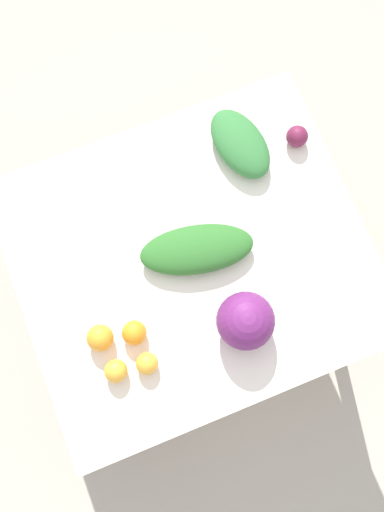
% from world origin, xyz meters
% --- Properties ---
extents(ground_plane, '(8.00, 8.00, 0.00)m').
position_xyz_m(ground_plane, '(0.00, 0.00, 0.00)').
color(ground_plane, '#B2A899').
extents(dining_table, '(1.13, 1.00, 0.74)m').
position_xyz_m(dining_table, '(0.00, 0.00, 0.64)').
color(dining_table, silver).
rests_on(dining_table, ground_plane).
extents(cabbage_purple, '(0.18, 0.18, 0.18)m').
position_xyz_m(cabbage_purple, '(0.07, -0.26, 0.83)').
color(cabbage_purple, '#6B2366').
rests_on(cabbage_purple, dining_table).
extents(greens_bunch_chard, '(0.39, 0.24, 0.08)m').
position_xyz_m(greens_bunch_chard, '(0.02, 0.01, 0.78)').
color(greens_bunch_chard, '#2D6B28').
rests_on(greens_bunch_chard, dining_table).
extents(greens_bunch_beet_tops, '(0.20, 0.30, 0.09)m').
position_xyz_m(greens_bunch_beet_tops, '(0.29, 0.29, 0.78)').
color(greens_bunch_beet_tops, '#337538').
rests_on(greens_bunch_beet_tops, dining_table).
extents(beet_root, '(0.07, 0.07, 0.07)m').
position_xyz_m(beet_root, '(0.48, 0.25, 0.77)').
color(beet_root, maroon).
rests_on(beet_root, dining_table).
extents(orange_0, '(0.08, 0.08, 0.08)m').
position_xyz_m(orange_0, '(-0.26, -0.16, 0.78)').
color(orange_0, orange).
rests_on(orange_0, dining_table).
extents(orange_1, '(0.08, 0.08, 0.08)m').
position_xyz_m(orange_1, '(-0.36, -0.14, 0.78)').
color(orange_1, orange).
rests_on(orange_1, dining_table).
extents(orange_2, '(0.07, 0.07, 0.07)m').
position_xyz_m(orange_2, '(-0.35, -0.25, 0.77)').
color(orange_2, '#F9A833').
rests_on(orange_2, dining_table).
extents(orange_3, '(0.07, 0.07, 0.07)m').
position_xyz_m(orange_3, '(-0.25, -0.26, 0.77)').
color(orange_3, '#F9A833').
rests_on(orange_3, dining_table).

